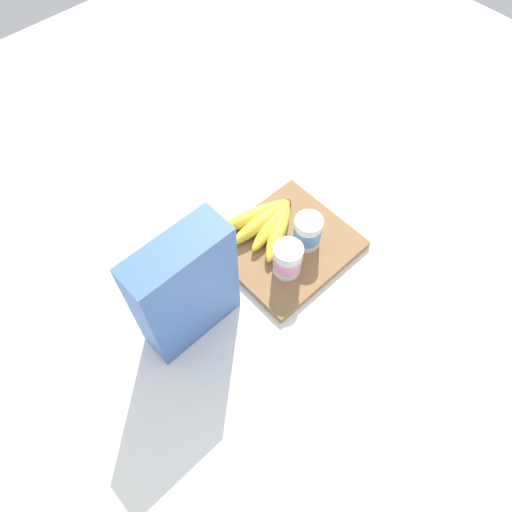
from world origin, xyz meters
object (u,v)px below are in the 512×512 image
at_px(yogurt_cup_front, 308,232).
at_px(banana_bunch, 266,223).
at_px(cutting_board, 287,245).
at_px(yogurt_cup_back, 288,260).
at_px(cereal_box, 186,291).

height_order(yogurt_cup_front, banana_bunch, yogurt_cup_front).
bearing_deg(banana_bunch, cutting_board, 95.04).
bearing_deg(yogurt_cup_back, banana_bunch, -111.14).
bearing_deg(cereal_box, cutting_board, 179.93).
xyz_separation_m(cutting_board, cereal_box, (0.28, 0.00, 0.13)).
distance_m(yogurt_cup_front, yogurt_cup_back, 0.09).
relative_size(yogurt_cup_front, banana_bunch, 0.43).
relative_size(cutting_board, yogurt_cup_front, 3.44).
distance_m(cereal_box, banana_bunch, 0.30).
bearing_deg(cereal_box, yogurt_cup_front, 174.84).
bearing_deg(yogurt_cup_front, cutting_board, -38.66).
bearing_deg(yogurt_cup_front, banana_bunch, -66.71).
xyz_separation_m(yogurt_cup_front, banana_bunch, (0.04, -0.09, -0.02)).
xyz_separation_m(cutting_board, yogurt_cup_front, (-0.03, 0.03, 0.05)).
relative_size(cereal_box, yogurt_cup_front, 3.40).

